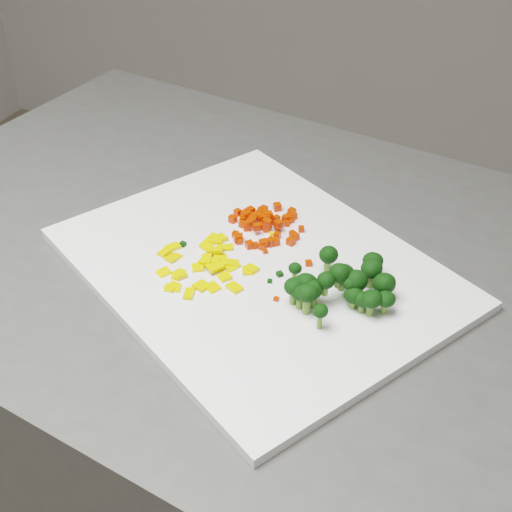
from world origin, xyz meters
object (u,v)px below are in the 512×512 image
at_px(cutting_board, 256,267).
at_px(broccoli_pile, 339,277).
at_px(counter_block, 239,479).
at_px(pepper_pile, 205,259).
at_px(carrot_pile, 266,220).

bearing_deg(cutting_board, broccoli_pile, -10.91).
distance_m(counter_block, broccoli_pile, 0.51).
bearing_deg(pepper_pile, broccoli_pile, 1.92).
relative_size(carrot_pile, broccoli_pile, 0.83).
xyz_separation_m(cutting_board, pepper_pile, (-0.05, -0.02, 0.01)).
distance_m(counter_block, carrot_pile, 0.47).
relative_size(carrot_pile, pepper_pile, 0.86).
height_order(counter_block, pepper_pile, pepper_pile).
distance_m(counter_block, cutting_board, 0.46).
xyz_separation_m(counter_block, cutting_board, (0.05, -0.04, 0.46)).
height_order(carrot_pile, broccoli_pile, broccoli_pile).
height_order(pepper_pile, broccoli_pile, broccoli_pile).
bearing_deg(cutting_board, counter_block, 137.04).
distance_m(carrot_pile, pepper_pile, 0.10).
bearing_deg(counter_block, broccoli_pile, -23.51).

